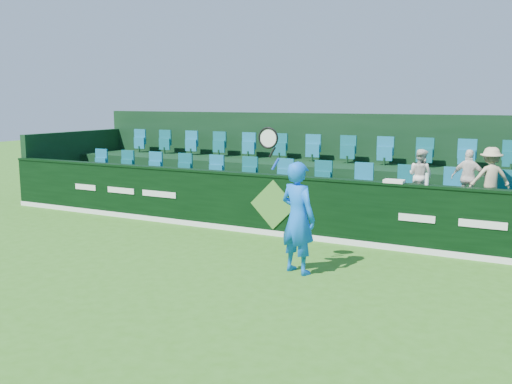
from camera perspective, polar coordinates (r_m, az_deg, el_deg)
The scene contains 13 objects.
ground at distance 9.42m, azimuth -8.87°, elevation -9.29°, with size 60.00×60.00×0.00m, color #346E1A.
sponsor_hoarding at distance 12.58m, azimuth 1.95°, elevation -1.32°, with size 16.00×0.25×1.35m.
stand_tier_front at distance 13.62m, azimuth 3.95°, elevation -1.70°, with size 16.00×2.00×0.80m, color black.
stand_tier_back at distance 15.31m, azimuth 6.83°, elevation 0.42°, with size 16.00×1.80×1.30m, color black.
stand_rear at distance 15.64m, azimuth 7.45°, elevation 2.69°, with size 16.00×4.10×2.60m.
seat_row_front at distance 13.86m, azimuth 4.65°, elevation 1.42°, with size 13.50×0.50×0.60m, color #166D91.
seat_row_back at distance 15.47m, azimuth 7.30°, elevation 4.04°, with size 13.50×0.50×0.60m, color #166D91.
tennis_player at distance 9.80m, azimuth 4.19°, elevation -2.51°, with size 1.19×0.66×2.58m.
spectator_left at distance 12.62m, azimuth 16.10°, elevation 1.57°, with size 0.56×0.43×1.15m, color silver.
spectator_middle at distance 12.46m, azimuth 20.50°, elevation 1.32°, with size 0.69×0.29×1.17m, color white.
spectator_right at distance 12.41m, azimuth 22.38°, elevation 1.32°, with size 0.80×0.46×1.24m, color #C1B388.
towel at distance 11.59m, azimuth 13.65°, elevation 1.06°, with size 0.39×0.26×0.06m, color white.
drinks_bottle at distance 11.45m, azimuth 16.73°, elevation 1.26°, with size 0.07×0.07×0.23m, color white.
Camera 1 is at (5.37, -7.15, 2.97)m, focal length 40.00 mm.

